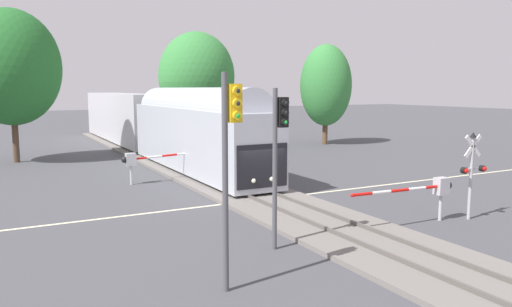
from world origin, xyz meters
name	(u,v)px	position (x,y,z in m)	size (l,w,h in m)	color
ground_plane	(261,200)	(0.00, 0.00, 0.00)	(220.00, 220.00, 0.00)	#47474C
road_centre_stripe	(261,200)	(0.00, 0.00, 0.00)	(44.00, 0.20, 0.01)	beige
railway_track	(261,198)	(0.00, 0.00, 0.10)	(4.40, 80.00, 0.32)	slate
commuter_train	(153,121)	(0.00, 18.26, 2.79)	(3.04, 39.71, 5.16)	#B2B7C1
crossing_gate_near	(432,188)	(4.17, -6.84, 1.39)	(5.22, 0.40, 1.80)	#B7B7BC
crossing_signal_mast	(472,166)	(5.92, -7.28, 2.23)	(1.36, 0.44, 3.65)	#B2B2B7
crossing_gate_far	(139,160)	(-4.19, 6.84, 1.41)	(5.15, 0.40, 1.80)	#B7B7BC
traffic_signal_median	(279,142)	(-3.07, -6.83, 3.65)	(0.53, 0.38, 5.44)	#4C4C51
traffic_signal_near_left	(230,147)	(-6.00, -9.26, 3.91)	(0.53, 0.38, 5.84)	#4C4C51
elm_centre_background	(197,76)	(6.11, 24.20, 6.58)	(7.27, 7.27, 10.78)	brown
oak_behind_train	(11,67)	(-10.03, 19.40, 6.92)	(6.95, 6.95, 11.13)	#4C3828
maple_right_background	(326,85)	(17.11, 18.43, 5.70)	(4.95, 4.95, 9.62)	brown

